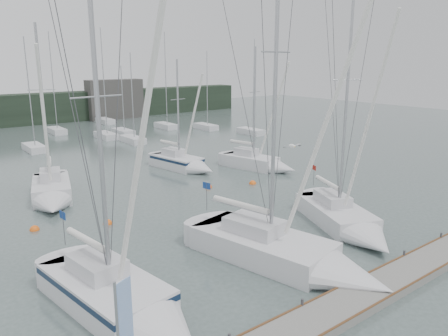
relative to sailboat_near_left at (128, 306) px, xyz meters
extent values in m
plane|color=#4B5B58|center=(8.14, -0.08, -0.66)|extent=(160.00, 160.00, 0.00)
cube|color=slate|center=(8.14, -5.08, -0.46)|extent=(24.00, 2.00, 0.40)
cube|color=black|center=(8.14, 61.92, 1.84)|extent=(90.00, 4.00, 5.00)
cube|color=#403E3B|center=(26.14, 59.92, 2.84)|extent=(10.00, 3.00, 7.00)
cube|color=silver|center=(34.55, 32.00, -0.31)|extent=(1.80, 4.50, 0.90)
cylinder|color=#9EA1A6|center=(34.55, 31.50, 6.40)|extent=(0.12, 0.12, 12.52)
cube|color=silver|center=(22.14, 55.38, -0.31)|extent=(1.80, 4.50, 0.90)
cylinder|color=#9EA1A6|center=(22.14, 54.88, 4.44)|extent=(0.12, 0.12, 8.59)
cube|color=silver|center=(18.00, 36.43, -0.31)|extent=(1.80, 4.50, 0.90)
cylinder|color=#9EA1A6|center=(18.00, 35.93, 5.45)|extent=(0.12, 0.12, 10.62)
cube|color=silver|center=(27.50, 44.28, -0.31)|extent=(1.80, 4.50, 0.90)
cylinder|color=#9EA1A6|center=(27.50, 43.78, 6.99)|extent=(0.12, 0.12, 13.71)
cube|color=silver|center=(19.57, 42.76, -0.31)|extent=(1.80, 4.50, 0.90)
cylinder|color=#9EA1A6|center=(19.57, 42.26, 4.61)|extent=(0.12, 0.12, 8.93)
cube|color=silver|center=(16.49, 41.59, -0.31)|extent=(1.80, 4.50, 0.90)
cylinder|color=#9EA1A6|center=(16.49, 41.09, 7.03)|extent=(0.12, 0.12, 13.77)
cube|color=silver|center=(31.98, 39.72, -0.31)|extent=(1.80, 4.50, 0.90)
cylinder|color=#9EA1A6|center=(31.98, 39.22, 5.63)|extent=(0.12, 0.12, 10.98)
cube|color=silver|center=(12.37, 49.92, -0.31)|extent=(1.80, 4.50, 0.90)
cylinder|color=#9EA1A6|center=(12.37, 49.42, 6.90)|extent=(0.12, 0.12, 13.53)
cube|color=silver|center=(6.30, 38.60, -0.31)|extent=(1.80, 4.50, 0.90)
cylinder|color=#9EA1A6|center=(6.30, 38.10, 6.28)|extent=(0.12, 0.12, 12.29)
cube|color=silver|center=(-0.27, 1.81, -0.16)|extent=(4.13, 7.05, 1.65)
cube|color=silver|center=(-0.35, 2.35, 1.05)|extent=(2.12, 2.89, 0.77)
cylinder|color=#9EA1A6|center=(-0.20, 1.34, 7.29)|extent=(0.20, 0.20, 13.26)
cylinder|color=white|center=(-0.46, 3.12, 2.04)|extent=(0.78, 3.26, 0.31)
cube|color=#0F1F38|center=(-0.27, 1.81, 0.39)|extent=(4.15, 7.07, 0.28)
cube|color=navy|center=(-0.78, 5.32, 2.64)|extent=(0.11, 0.59, 0.40)
cube|color=silver|center=(8.54, 1.04, -0.16)|extent=(5.16, 8.38, 1.67)
cone|color=silver|center=(9.74, -4.39, -0.16)|extent=(4.20, 4.03, 3.56)
cube|color=silver|center=(8.42, 1.59, 1.07)|extent=(2.59, 3.47, 0.78)
cylinder|color=#9EA1A6|center=(8.66, 0.50, 8.76)|extent=(0.20, 0.20, 16.16)
cylinder|color=white|center=(8.20, 2.57, 2.07)|extent=(1.13, 3.79, 0.31)
cube|color=navy|center=(7.65, 5.07, 2.68)|extent=(0.15, 0.59, 0.40)
cube|color=silver|center=(16.06, 2.01, -0.22)|extent=(5.24, 7.13, 1.47)
cone|color=silver|center=(14.24, -2.26, -0.22)|extent=(3.79, 3.71, 2.93)
cube|color=silver|center=(16.25, 2.46, 0.86)|extent=(2.50, 3.02, 0.68)
cylinder|color=#9EA1A6|center=(15.87, 1.59, 7.41)|extent=(0.18, 0.18, 13.79)
cylinder|color=white|center=(16.56, 3.21, 1.73)|extent=(1.49, 3.03, 0.27)
cube|color=maroon|center=(17.40, 5.18, 2.27)|extent=(0.22, 0.49, 0.35)
cube|color=silver|center=(2.58, 19.19, -0.16)|extent=(4.23, 6.28, 1.66)
cone|color=silver|center=(1.45, 15.24, -0.16)|extent=(3.33, 3.12, 2.76)
cube|color=silver|center=(2.73, 19.72, 1.05)|extent=(2.09, 2.63, 0.77)
cylinder|color=#9EA1A6|center=(2.46, 18.80, 6.61)|extent=(0.20, 0.20, 11.89)
cylinder|color=white|center=(2.89, 20.30, 2.05)|extent=(1.07, 2.79, 0.31)
cube|color=silver|center=(15.52, 21.39, -0.21)|extent=(3.50, 5.72, 1.49)
cone|color=silver|center=(16.20, 17.64, -0.21)|extent=(2.96, 2.72, 2.59)
cube|color=silver|center=(15.43, 21.88, 0.89)|extent=(1.78, 2.36, 0.70)
cylinder|color=#9EA1A6|center=(15.59, 21.02, 5.27)|extent=(0.18, 0.18, 9.47)
cylinder|color=white|center=(15.33, 22.45, 1.78)|extent=(0.74, 2.62, 0.28)
cube|color=#0F1F38|center=(15.52, 21.39, 0.29)|extent=(3.53, 5.75, 0.25)
cube|color=silver|center=(21.46, 16.97, -0.21)|extent=(3.86, 5.99, 1.51)
cone|color=silver|center=(22.49, 13.16, -0.21)|extent=(3.04, 2.94, 2.51)
cube|color=silver|center=(21.33, 17.46, 0.90)|extent=(1.91, 2.49, 0.70)
cylinder|color=#9EA1A6|center=(21.57, 16.59, 5.85)|extent=(0.18, 0.18, 10.60)
cylinder|color=white|center=(21.18, 18.04, 1.80)|extent=(0.97, 2.68, 0.28)
sphere|color=orange|center=(3.73, 11.00, -0.66)|extent=(0.62, 0.62, 0.62)
sphere|color=orange|center=(13.95, 13.77, -0.66)|extent=(0.65, 0.65, 0.65)
sphere|color=orange|center=(-0.44, 12.85, -0.66)|extent=(0.61, 0.61, 0.61)
cube|color=blue|center=(-2.27, -4.92, 2.59)|extent=(0.55, 0.27, 2.96)
ellipsoid|color=white|center=(11.14, 1.55, 5.23)|extent=(0.30, 0.51, 0.22)
cube|color=gray|center=(10.83, 1.59, 5.25)|extent=(0.51, 0.22, 0.12)
cube|color=gray|center=(11.45, 1.51, 5.25)|extent=(0.51, 0.22, 0.12)
sphere|color=orange|center=(17.71, 12.32, -0.66)|extent=(0.62, 0.62, 0.62)
camera|label=1|loc=(-6.75, -15.37, 10.08)|focal=35.00mm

